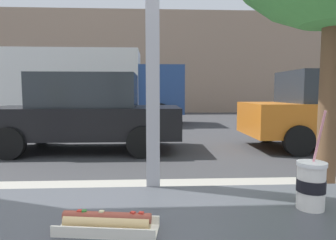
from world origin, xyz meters
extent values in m
plane|color=#38383A|center=(0.00, 8.00, 0.00)|extent=(60.00, 60.00, 0.00)
cube|color=#9E998E|center=(0.00, 1.60, 0.05)|extent=(16.00, 2.80, 0.11)
cube|color=#2A2C30|center=(0.00, 0.03, 0.95)|extent=(2.29, 0.02, 0.02)
cube|color=#9E9EA3|center=(0.00, 0.08, 1.61)|extent=(0.05, 0.08, 1.29)
cube|color=gray|center=(0.00, 18.53, 3.21)|extent=(28.00, 1.20, 6.43)
cylinder|color=silver|center=(0.48, -0.20, 1.03)|extent=(0.08, 0.08, 0.13)
cylinder|color=black|center=(0.48, -0.20, 1.04)|extent=(0.08, 0.08, 0.04)
cylinder|color=black|center=(0.48, -0.20, 1.09)|extent=(0.07, 0.07, 0.01)
cylinder|color=white|center=(0.48, -0.20, 1.10)|extent=(0.09, 0.09, 0.01)
cylinder|color=pink|center=(0.49, -0.20, 1.16)|extent=(0.02, 0.05, 0.20)
cube|color=silver|center=(-0.12, -0.32, 0.97)|extent=(0.27, 0.11, 0.01)
cube|color=silver|center=(-0.12, -0.35, 0.98)|extent=(0.26, 0.04, 0.03)
cube|color=silver|center=(-0.11, -0.28, 0.98)|extent=(0.26, 0.04, 0.03)
cylinder|color=#DBB77A|center=(-0.12, -0.32, 0.99)|extent=(0.22, 0.07, 0.04)
cylinder|color=brown|center=(-0.12, -0.32, 1.00)|extent=(0.23, 0.06, 0.03)
cube|color=beige|center=(-0.13, -0.31, 1.01)|extent=(0.01, 0.01, 0.01)
cube|color=red|center=(-0.03, -0.33, 1.01)|extent=(0.01, 0.01, 0.01)
cube|color=#337A2D|center=(-0.18, -0.31, 1.01)|extent=(0.01, 0.01, 0.01)
cube|color=red|center=(-0.19, -0.31, 1.01)|extent=(0.01, 0.01, 0.01)
cube|color=red|center=(-0.05, -0.32, 1.01)|extent=(0.02, 0.01, 0.01)
cube|color=black|center=(-1.51, 5.72, 0.65)|extent=(4.20, 1.76, 0.67)
cube|color=#282D33|center=(-1.47, 5.72, 1.35)|extent=(2.19, 1.55, 0.73)
cylinder|color=black|center=(-0.21, 6.60, 0.32)|extent=(0.64, 0.18, 0.64)
cylinder|color=black|center=(-0.21, 4.84, 0.32)|extent=(0.64, 0.18, 0.64)
cylinder|color=black|center=(-2.82, 6.60, 0.32)|extent=(0.64, 0.18, 0.64)
cylinder|color=black|center=(-2.82, 4.84, 0.32)|extent=(0.64, 0.18, 0.64)
cube|color=orange|center=(4.30, 5.72, 0.69)|extent=(4.22, 1.73, 0.74)
cube|color=#282D33|center=(4.21, 5.72, 1.43)|extent=(2.19, 1.52, 0.74)
cylinder|color=black|center=(2.99, 6.58, 0.32)|extent=(0.64, 0.18, 0.64)
cylinder|color=black|center=(2.99, 4.86, 0.32)|extent=(0.64, 0.18, 0.64)
cube|color=silver|center=(-3.20, 11.22, 1.70)|extent=(5.31, 2.20, 2.50)
cube|color=navy|center=(0.26, 11.22, 1.40)|extent=(1.90, 2.10, 1.90)
cylinder|color=black|center=(0.26, 12.27, 0.45)|extent=(0.90, 0.24, 0.90)
cylinder|color=black|center=(0.26, 10.17, 0.45)|extent=(0.90, 0.24, 0.90)
cylinder|color=black|center=(-4.19, 12.32, 0.45)|extent=(0.90, 0.24, 0.90)
cylinder|color=black|center=(-4.19, 10.12, 0.45)|extent=(0.90, 0.24, 0.90)
cylinder|color=brown|center=(1.95, 2.16, 1.22)|extent=(0.21, 0.21, 2.23)
camera|label=1|loc=(0.00, -1.05, 1.32)|focal=31.89mm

